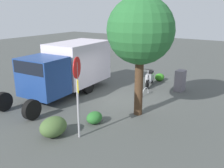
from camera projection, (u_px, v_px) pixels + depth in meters
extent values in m
plane|color=#494C49|center=(118.00, 102.00, 12.86)|extent=(60.00, 60.00, 0.00)
cylinder|color=black|center=(63.00, 81.00, 15.01)|extent=(0.91, 0.30, 0.90)
cylinder|color=black|center=(88.00, 85.00, 14.08)|extent=(0.91, 0.30, 0.90)
cylinder|color=black|center=(3.00, 102.00, 11.61)|extent=(0.91, 0.30, 0.90)
cylinder|color=black|center=(32.00, 110.00, 10.68)|extent=(0.91, 0.30, 0.90)
cube|color=silver|center=(78.00, 62.00, 14.54)|extent=(3.74, 2.38, 2.33)
cube|color=navy|center=(43.00, 77.00, 12.28)|extent=(1.91, 2.19, 1.90)
cube|color=black|center=(42.00, 65.00, 12.11)|extent=(1.92, 2.03, 0.60)
cylinder|color=black|center=(147.00, 84.00, 14.89)|extent=(0.57, 0.22, 0.56)
cylinder|color=black|center=(152.00, 79.00, 16.00)|extent=(0.57, 0.22, 0.56)
cube|color=silver|center=(150.00, 77.00, 15.41)|extent=(1.14, 0.55, 0.48)
cube|color=black|center=(150.00, 72.00, 15.42)|extent=(0.69, 0.41, 0.12)
cylinder|color=slate|center=(148.00, 75.00, 14.77)|extent=(0.29, 0.13, 0.69)
cylinder|color=black|center=(148.00, 69.00, 14.67)|extent=(0.16, 0.55, 0.04)
cylinder|color=#9E9EA3|center=(78.00, 101.00, 8.91)|extent=(0.08, 0.08, 2.86)
cylinder|color=red|center=(77.00, 68.00, 8.54)|extent=(0.71, 0.32, 0.76)
cube|color=yellow|center=(78.00, 85.00, 8.72)|extent=(0.33, 0.33, 0.44)
cylinder|color=#47301E|center=(139.00, 85.00, 10.96)|extent=(0.38, 0.38, 2.76)
sphere|color=#286932|center=(141.00, 30.00, 10.27)|extent=(2.84, 2.84, 2.84)
cube|color=slate|center=(180.00, 81.00, 14.41)|extent=(0.67, 0.49, 1.23)
torus|color=#B7B7BC|center=(145.00, 95.00, 13.90)|extent=(0.85, 0.07, 0.85)
ellipsoid|color=#466232|center=(53.00, 127.00, 9.30)|extent=(1.10, 0.90, 0.75)
ellipsoid|color=#2A6D2C|center=(94.00, 118.00, 10.37)|extent=(0.74, 0.61, 0.50)
ellipsoid|color=#338A21|center=(160.00, 77.00, 16.54)|extent=(0.72, 0.59, 0.49)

